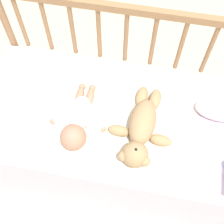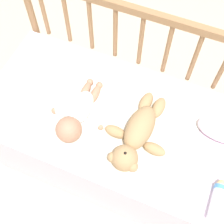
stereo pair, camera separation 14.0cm
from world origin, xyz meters
name	(u,v)px [view 1 (the left image)]	position (x,y,z in m)	size (l,w,h in m)	color
ground_plane	(112,154)	(0.00, 0.00, 0.00)	(12.00, 12.00, 0.00)	#C6B293
crib_mattress	(112,138)	(0.00, 0.00, 0.25)	(1.25, 0.64, 0.49)	silver
crib_rail	(126,45)	(0.00, 0.34, 0.60)	(1.25, 0.04, 0.85)	#997047
blanket	(113,123)	(0.01, -0.03, 0.50)	(0.77, 0.50, 0.01)	silver
teddy_bear	(141,129)	(0.14, -0.07, 0.55)	(0.29, 0.42, 0.12)	tan
baby	(78,121)	(-0.14, -0.08, 0.54)	(0.28, 0.36, 0.12)	white
small_pillow	(221,110)	(0.49, 0.11, 0.52)	(0.24, 0.12, 0.06)	silver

